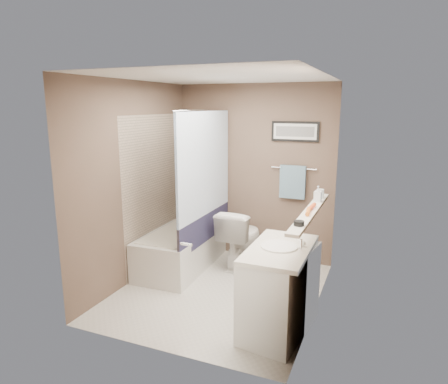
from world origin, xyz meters
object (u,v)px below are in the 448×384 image
at_px(bathtub, 182,248).
at_px(vanity, 280,292).
at_px(glass_jar, 320,194).
at_px(hair_brush_back, 312,207).
at_px(soap_bottle, 318,194).
at_px(hair_brush_front, 308,211).
at_px(candle_bowl_near, 299,223).
at_px(toilet, 241,237).

bearing_deg(bathtub, vanity, -34.91).
bearing_deg(glass_jar, vanity, -101.08).
bearing_deg(bathtub, hair_brush_back, -20.35).
bearing_deg(vanity, soap_bottle, 84.13).
xyz_separation_m(vanity, hair_brush_front, (0.19, 0.25, 0.74)).
height_order(bathtub, candle_bowl_near, candle_bowl_near).
bearing_deg(glass_jar, soap_bottle, -90.00).
bearing_deg(soap_bottle, toilet, 151.71).
distance_m(candle_bowl_near, hair_brush_front, 0.41).
distance_m(bathtub, toilet, 0.80).
xyz_separation_m(vanity, soap_bottle, (0.19, 0.78, 0.80)).
relative_size(candle_bowl_near, glass_jar, 0.90).
height_order(toilet, vanity, vanity).
relative_size(toilet, vanity, 0.87).
bearing_deg(soap_bottle, vanity, -103.28).
height_order(toilet, glass_jar, glass_jar).
bearing_deg(candle_bowl_near, bathtub, 146.25).
xyz_separation_m(bathtub, candle_bowl_near, (1.79, -1.19, 0.89)).
xyz_separation_m(hair_brush_front, glass_jar, (0.00, 0.69, 0.03)).
relative_size(vanity, hair_brush_front, 4.09).
bearing_deg(vanity, hair_brush_front, 61.24).
relative_size(hair_brush_back, soap_bottle, 1.33).
distance_m(toilet, glass_jar, 1.38).
xyz_separation_m(vanity, hair_brush_back, (0.19, 0.44, 0.74)).
bearing_deg(soap_bottle, glass_jar, 90.00).
height_order(hair_brush_front, hair_brush_back, same).
height_order(glass_jar, soap_bottle, soap_bottle).
xyz_separation_m(toilet, vanity, (0.89, -1.36, 0.01)).
bearing_deg(bathtub, glass_jar, -4.93).
xyz_separation_m(hair_brush_front, hair_brush_back, (0.00, 0.19, 0.00)).
relative_size(candle_bowl_near, hair_brush_front, 0.41).
bearing_deg(soap_bottle, candle_bowl_near, -90.00).
height_order(hair_brush_front, glass_jar, glass_jar).
height_order(candle_bowl_near, glass_jar, glass_jar).
bearing_deg(soap_bottle, hair_brush_front, -90.00).
bearing_deg(hair_brush_front, toilet, 134.04).
relative_size(vanity, soap_bottle, 5.44).
height_order(toilet, hair_brush_front, hair_brush_front).
bearing_deg(hair_brush_back, candle_bowl_near, -90.00).
height_order(vanity, hair_brush_front, hair_brush_front).
distance_m(candle_bowl_near, soap_bottle, 0.94).
bearing_deg(toilet, vanity, 126.36).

